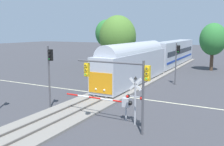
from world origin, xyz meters
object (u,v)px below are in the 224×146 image
crossing_signal_mast (135,95)px  traffic_signal_median (50,67)px  pine_left_background (106,33)px  elm_centre_background (213,39)px  commuter_train (158,56)px  traffic_signal_far_side (177,57)px  traffic_signal_near_right (122,77)px  oak_behind_train (118,37)px  crossing_gate_near (117,102)px

crossing_signal_mast → traffic_signal_median: bearing=178.1°
pine_left_background → crossing_signal_mast: bearing=-57.5°
elm_centre_background → pine_left_background: 21.24m
crossing_signal_mast → elm_centre_background: bearing=86.5°
commuter_train → crossing_signal_mast: bearing=-76.3°
traffic_signal_far_side → traffic_signal_near_right: bearing=-89.0°
commuter_train → pine_left_background: (-13.42, 6.00, 3.69)m
oak_behind_train → pine_left_background: 7.14m
crossing_gate_near → traffic_signal_median: bearing=-177.9°
traffic_signal_far_side → traffic_signal_near_right: size_ratio=0.97×
oak_behind_train → traffic_signal_median: bearing=-77.0°
traffic_signal_near_right → oak_behind_train: (-13.76, 26.93, 2.05)m
traffic_signal_near_right → traffic_signal_median: bearing=167.4°
crossing_signal_mast → elm_centre_background: size_ratio=0.44×
crossing_signal_mast → pine_left_background: 36.21m
traffic_signal_median → elm_centre_background: (10.23, 30.39, 1.72)m
elm_centre_background → oak_behind_train: bearing=-162.0°
commuter_train → traffic_signal_far_side: (5.20, -8.71, 0.86)m
traffic_signal_median → oak_behind_train: bearing=103.0°
commuter_train → crossing_signal_mast: size_ratio=11.37×
traffic_signal_far_side → traffic_signal_median: bearing=-116.5°
commuter_train → traffic_signal_far_side: bearing=-59.2°
pine_left_background → crossing_gate_near: bearing=-59.4°
traffic_signal_median → oak_behind_train: oak_behind_train is taller
pine_left_background → oak_behind_train: bearing=-43.3°
oak_behind_train → elm_centre_background: bearing=18.0°
crossing_gate_near → pine_left_background: pine_left_background is taller
oak_behind_train → traffic_signal_far_side: bearing=-36.2°
crossing_signal_mast → traffic_signal_median: 8.49m
commuter_train → crossing_gate_near: commuter_train is taller
crossing_signal_mast → pine_left_background: pine_left_background is taller
commuter_train → traffic_signal_median: traffic_signal_median is taller
oak_behind_train → pine_left_background: bearing=136.7°
commuter_train → crossing_gate_near: bearing=-80.0°
traffic_signal_median → elm_centre_background: bearing=71.4°
commuter_train → traffic_signal_median: 24.19m
traffic_signal_far_side → elm_centre_background: (2.60, 15.05, 1.85)m
traffic_signal_near_right → crossing_gate_near: bearing=123.1°
crossing_gate_near → traffic_signal_median: traffic_signal_median is taller
traffic_signal_median → traffic_signal_near_right: bearing=-12.6°
crossing_signal_mast → oak_behind_train: bearing=119.1°
elm_centre_background → commuter_train: bearing=-140.9°
crossing_signal_mast → traffic_signal_near_right: traffic_signal_near_right is taller
pine_left_background → elm_centre_background: bearing=0.9°
crossing_signal_mast → elm_centre_background: (1.89, 30.67, 3.25)m
traffic_signal_median → elm_centre_background: 32.11m
pine_left_background → commuter_train: bearing=-24.1°
commuter_train → traffic_signal_near_right: bearing=-78.0°
crossing_gate_near → elm_centre_background: bearing=83.2°
crossing_signal_mast → oak_behind_train: (-14.16, 25.44, 3.62)m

